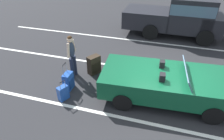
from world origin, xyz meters
TOP-DOWN VIEW (x-y plane):
  - ground_plane at (0.00, 0.00)m, footprint 80.00×80.00m
  - lot_line_near at (0.00, -1.26)m, footprint 18.00×0.12m
  - lot_line_mid at (0.00, 1.44)m, footprint 18.00×0.12m
  - lot_line_far at (0.00, 4.14)m, footprint 18.00×0.12m
  - convertible_car at (0.21, 0.01)m, footprint 4.25×2.05m
  - suitcase_large_black at (-2.73, 0.72)m, footprint 0.49×0.56m
  - suitcase_medium_bright at (-3.24, -0.44)m, footprint 0.27×0.40m
  - suitcase_small_carryon at (-3.16, -0.99)m, footprint 0.33×0.39m
  - traveler_person at (-3.40, 0.32)m, footprint 0.22×0.60m
  - parked_pickup_truck_near at (0.36, 5.43)m, footprint 5.02×2.12m

SIDE VIEW (x-z plane):
  - ground_plane at x=0.00m, z-range 0.00..0.00m
  - lot_line_near at x=0.00m, z-range 0.00..0.00m
  - lot_line_mid at x=0.00m, z-range 0.00..0.00m
  - lot_line_far at x=0.00m, z-range 0.00..0.00m
  - suitcase_small_carryon at x=-3.16m, z-range -0.12..0.62m
  - suitcase_medium_bright at x=-3.24m, z-range -0.19..0.81m
  - suitcase_large_black at x=-2.73m, z-range 0.00..0.74m
  - convertible_car at x=0.21m, z-range -0.03..1.21m
  - traveler_person at x=-3.40m, z-range 0.10..1.76m
  - parked_pickup_truck_near at x=0.36m, z-range 0.06..2.16m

